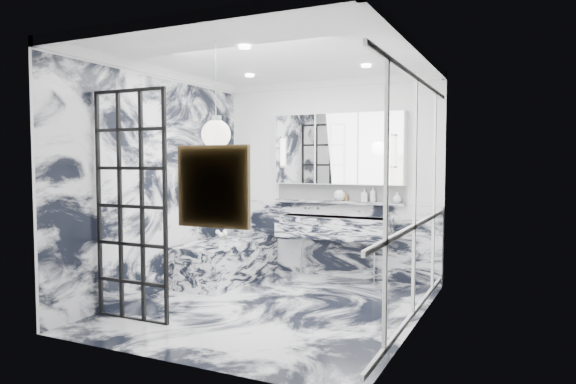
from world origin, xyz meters
The scene contains 25 objects.
floor centered at (0.00, 0.00, 0.00)m, with size 3.60×3.60×0.00m, color white.
ceiling centered at (0.00, 0.00, 2.80)m, with size 3.60×3.60×0.00m, color white.
wall_back centered at (0.00, 1.80, 1.40)m, with size 3.60×3.60×0.00m, color white.
wall_front centered at (0.00, -1.80, 1.40)m, with size 3.60×3.60×0.00m, color white.
wall_left centered at (-1.60, 0.00, 1.40)m, with size 3.60×3.60×0.00m, color white.
wall_right centered at (1.60, 0.00, 1.40)m, with size 3.60×3.60×0.00m, color white.
marble_clad_back centered at (0.00, 1.78, 0.53)m, with size 3.18×0.05×1.05m, color white.
marble_clad_left centered at (-1.59, 0.00, 1.34)m, with size 0.02×3.56×2.68m, color white.
panel_molding centered at (1.58, 0.00, 1.30)m, with size 0.03×3.40×2.30m, color white.
soap_bottle_a centered at (0.67, 1.71, 1.19)m, with size 0.08×0.08×0.20m, color #8C5919.
soap_bottle_b centered at (0.54, 1.71, 1.18)m, with size 0.08×0.09×0.19m, color #4C4C51.
soap_bottle_c centered at (1.00, 1.71, 1.16)m, with size 0.11×0.11×0.14m, color silver.
face_pot centered at (0.19, 1.71, 1.17)m, with size 0.17×0.17×0.17m, color white.
amber_bottle centered at (0.28, 1.71, 1.14)m, with size 0.04×0.04×0.10m, color #8C5919.
flower_vase centered at (-0.84, 0.26, 0.61)m, with size 0.08×0.08×0.12m, color silver.
crittall_door centered at (-1.10, -1.05, 1.18)m, with size 0.88×0.04×2.36m, color black, non-canonical shape.
artwork centered at (0.39, -1.76, 1.45)m, with size 0.54×0.05×0.54m, color gold.
pendant_light centered at (-0.01, -1.11, 1.89)m, with size 0.27×0.27×0.27m, color white.
trough_sink centered at (0.15, 1.55, 0.73)m, with size 1.60×0.45×0.30m, color silver.
ledge centered at (0.15, 1.72, 1.07)m, with size 1.90×0.14×0.04m, color silver.
subway_tile centered at (0.15, 1.78, 1.21)m, with size 1.90×0.03×0.23m, color white.
mirror_cabinet centered at (0.15, 1.73, 1.82)m, with size 1.90×0.16×1.00m, color white.
sconce_left centered at (-0.67, 1.63, 1.78)m, with size 0.07×0.07×0.40m, color white.
sconce_right centered at (0.97, 1.63, 1.78)m, with size 0.07×0.07×0.40m, color white.
bathtub centered at (-1.18, 0.90, 0.28)m, with size 0.75×1.65×0.55m, color silver.
Camera 1 is at (2.62, -5.10, 1.64)m, focal length 32.00 mm.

